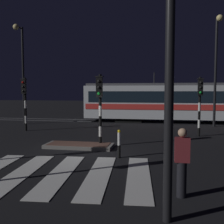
# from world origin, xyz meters

# --- Properties ---
(ground_plane) EXTENTS (120.00, 120.00, 0.00)m
(ground_plane) POSITION_xyz_m (0.00, 0.00, 0.00)
(ground_plane) COLOR black
(rail_near) EXTENTS (80.00, 0.12, 0.03)m
(rail_near) POSITION_xyz_m (0.00, 11.04, 0.01)
(rail_near) COLOR #59595E
(rail_near) RESTS_ON ground
(rail_far) EXTENTS (80.00, 0.12, 0.03)m
(rail_far) POSITION_xyz_m (0.00, 12.48, 0.01)
(rail_far) COLOR #59595E
(rail_far) RESTS_ON ground
(crosswalk_zebra) EXTENTS (5.97, 4.76, 0.02)m
(crosswalk_zebra) POSITION_xyz_m (0.00, -3.15, 0.01)
(crosswalk_zebra) COLOR silver
(crosswalk_zebra) RESTS_ON ground
(traffic_island) EXTENTS (3.13, 1.22, 0.18)m
(traffic_island) POSITION_xyz_m (-0.60, 0.77, 0.09)
(traffic_island) COLOR slate
(traffic_island) RESTS_ON ground
(traffic_light_median_centre) EXTENTS (0.36, 0.42, 3.38)m
(traffic_light_median_centre) POSITION_xyz_m (0.33, 1.04, 2.23)
(traffic_light_median_centre) COLOR black
(traffic_light_median_centre) RESTS_ON ground
(traffic_light_corner_far_left) EXTENTS (0.36, 0.42, 3.49)m
(traffic_light_corner_far_left) POSITION_xyz_m (-5.59, 5.10, 2.30)
(traffic_light_corner_far_left) COLOR black
(traffic_light_corner_far_left) RESTS_ON ground
(traffic_light_corner_far_right) EXTENTS (0.36, 0.42, 3.41)m
(traffic_light_corner_far_right) POSITION_xyz_m (5.29, 4.89, 2.25)
(traffic_light_corner_far_right) COLOR black
(traffic_light_corner_far_right) RESTS_ON ground
(street_lamp_trackside_right) EXTENTS (0.44, 1.21, 7.78)m
(street_lamp_trackside_right) POSITION_xyz_m (6.96, 9.25, 4.88)
(street_lamp_trackside_right) COLOR black
(street_lamp_trackside_right) RESTS_ON ground
(street_lamp_trackside_left) EXTENTS (0.44, 1.21, 7.60)m
(street_lamp_trackside_left) POSITION_xyz_m (-7.59, 8.44, 4.78)
(street_lamp_trackside_left) COLOR black
(street_lamp_trackside_left) RESTS_ON ground
(tram) EXTENTS (16.62, 2.58, 4.15)m
(tram) POSITION_xyz_m (5.01, 11.76, 1.75)
(tram) COLOR silver
(tram) RESTS_ON ground
(pedestrian_waiting_at_kerb) EXTENTS (0.36, 0.24, 1.71)m
(pedestrian_waiting_at_kerb) POSITION_xyz_m (3.62, -4.38, 0.88)
(pedestrian_waiting_at_kerb) COLOR black
(pedestrian_waiting_at_kerb) RESTS_ON ground
(bollard_island_edge) EXTENTS (0.12, 0.12, 1.11)m
(bollard_island_edge) POSITION_xyz_m (1.52, -0.81, 0.56)
(bollard_island_edge) COLOR black
(bollard_island_edge) RESTS_ON ground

